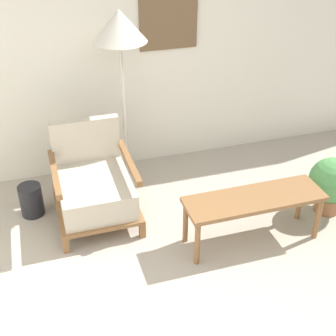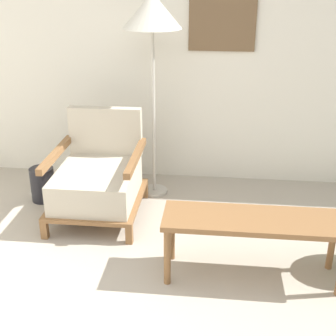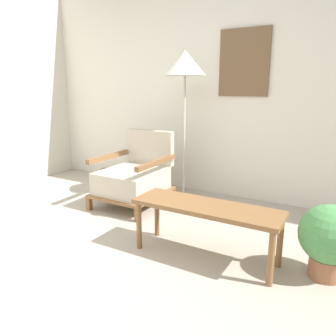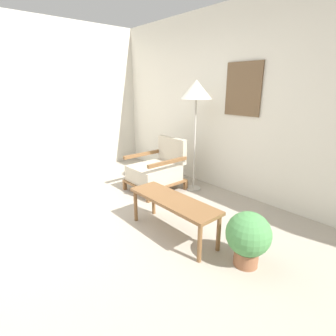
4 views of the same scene
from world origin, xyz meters
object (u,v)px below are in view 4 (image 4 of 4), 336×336
object	(u,v)px
vase	(147,170)
potted_plant	(248,236)
floor_lamp	(196,93)
coffee_table	(173,204)
armchair	(157,170)

from	to	relation	value
vase	potted_plant	world-z (taller)	potted_plant
floor_lamp	coffee_table	world-z (taller)	floor_lamp
coffee_table	vase	distance (m)	1.95
vase	coffee_table	bearing A→B (deg)	-27.64
armchair	coffee_table	bearing A→B (deg)	-30.93
armchair	floor_lamp	distance (m)	1.32
vase	potted_plant	size ratio (longest dim) A/B	0.55
coffee_table	vase	xyz separation A→B (m)	(-1.71, 0.90, -0.23)
floor_lamp	coffee_table	size ratio (longest dim) A/B	1.48
armchair	vase	distance (m)	0.60
coffee_table	potted_plant	distance (m)	0.86
floor_lamp	potted_plant	distance (m)	2.25
armchair	potted_plant	world-z (taller)	armchair
vase	potted_plant	xyz separation A→B (m)	(2.55, -0.74, 0.15)
coffee_table	vase	bearing A→B (deg)	152.36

